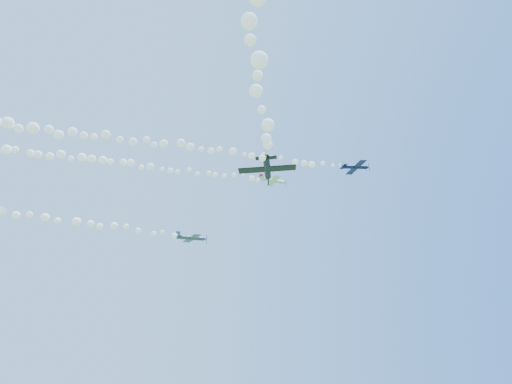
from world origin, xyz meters
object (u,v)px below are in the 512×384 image
object	(u,v)px
plane_white	(273,181)
plane_grey	(192,238)
plane_black	(267,168)
plane_navy	(356,167)

from	to	relation	value
plane_white	plane_grey	bearing A→B (deg)	151.42
plane_black	plane_grey	bearing A→B (deg)	24.21
plane_white	plane_black	distance (m)	40.87
plane_navy	plane_grey	distance (m)	38.12
plane_white	plane_grey	distance (m)	21.86
plane_white	plane_grey	xyz separation A→B (m)	(-15.37, 10.01, -11.89)
plane_grey	plane_navy	bearing A→B (deg)	-47.22
plane_white	plane_black	world-z (taller)	plane_white
plane_white	plane_navy	world-z (taller)	plane_white
plane_white	plane_navy	distance (m)	18.43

